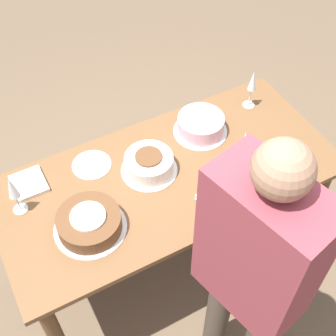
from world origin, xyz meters
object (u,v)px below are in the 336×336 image
(cake_front_chocolate, at_px, (89,223))
(wine_glass_far, at_px, (252,83))
(person_cutting, at_px, (254,269))
(cake_back_decorated, at_px, (201,125))
(wine_glass_extra, at_px, (12,189))
(cake_center_white, at_px, (149,164))
(wine_glass_near, at_px, (244,143))

(cake_front_chocolate, bearing_deg, wine_glass_far, 17.25)
(person_cutting, bearing_deg, cake_front_chocolate, 22.57)
(wine_glass_far, bearing_deg, cake_back_decorated, -171.78)
(wine_glass_extra, height_order, person_cutting, person_cutting)
(cake_center_white, distance_m, wine_glass_extra, 0.62)
(wine_glass_extra, xyz_separation_m, person_cutting, (0.65, -0.81, 0.06))
(cake_center_white, bearing_deg, cake_front_chocolate, -155.26)
(wine_glass_extra, bearing_deg, cake_center_white, -6.45)
(cake_back_decorated, bearing_deg, person_cutting, -109.35)
(cake_front_chocolate, distance_m, wine_glass_near, 0.78)
(cake_center_white, xyz_separation_m, wine_glass_far, (0.68, 0.15, 0.10))
(wine_glass_far, height_order, person_cutting, person_cutting)
(cake_center_white, height_order, wine_glass_extra, wine_glass_extra)
(cake_back_decorated, height_order, wine_glass_far, wine_glass_far)
(cake_back_decorated, distance_m, wine_glass_far, 0.35)
(cake_front_chocolate, xyz_separation_m, wine_glass_far, (1.05, 0.33, 0.11))
(wine_glass_far, bearing_deg, person_cutting, -125.08)
(wine_glass_near, bearing_deg, person_cutting, -122.12)
(wine_glass_extra, bearing_deg, wine_glass_near, -13.48)
(wine_glass_near, height_order, wine_glass_far, wine_glass_far)
(wine_glass_near, bearing_deg, cake_back_decorated, 101.79)
(cake_front_chocolate, relative_size, wine_glass_extra, 1.41)
(wine_glass_far, bearing_deg, cake_front_chocolate, -162.75)
(cake_center_white, relative_size, wine_glass_far, 1.19)
(wine_glass_near, bearing_deg, wine_glass_extra, 166.52)
(wine_glass_near, distance_m, wine_glass_extra, 1.04)
(wine_glass_far, bearing_deg, wine_glass_extra, -176.14)
(wine_glass_extra, bearing_deg, person_cutting, -51.10)
(cake_center_white, distance_m, cake_back_decorated, 0.36)
(cake_front_chocolate, xyz_separation_m, cake_back_decorated, (0.72, 0.28, 0.00))
(wine_glass_far, xyz_separation_m, wine_glass_extra, (-1.28, -0.09, 0.00))
(cake_back_decorated, height_order, wine_glass_near, wine_glass_near)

